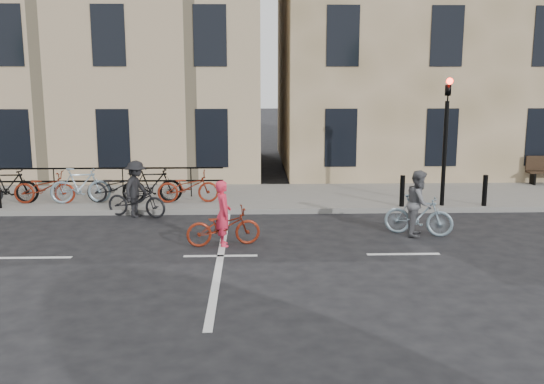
{
  "coord_description": "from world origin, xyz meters",
  "views": [
    {
      "loc": [
        0.7,
        -12.66,
        3.85
      ],
      "look_at": [
        1.17,
        1.61,
        1.1
      ],
      "focal_mm": 40.0,
      "sensor_mm": 36.0,
      "label": 1
    }
  ],
  "objects_px": {
    "cyclist_pink": "(223,223)",
    "cyclist_grey": "(419,209)",
    "traffic_light": "(446,126)",
    "cyclist_dark": "(136,195)"
  },
  "relations": [
    {
      "from": "traffic_light",
      "to": "cyclist_pink",
      "type": "height_order",
      "value": "traffic_light"
    },
    {
      "from": "traffic_light",
      "to": "cyclist_pink",
      "type": "bearing_deg",
      "value": -150.55
    },
    {
      "from": "traffic_light",
      "to": "cyclist_grey",
      "type": "distance_m",
      "value": 3.57
    },
    {
      "from": "traffic_light",
      "to": "cyclist_dark",
      "type": "bearing_deg",
      "value": -176.53
    },
    {
      "from": "cyclist_pink",
      "to": "traffic_light",
      "type": "bearing_deg",
      "value": -71.61
    },
    {
      "from": "cyclist_pink",
      "to": "cyclist_grey",
      "type": "relative_size",
      "value": 1.04
    },
    {
      "from": "traffic_light",
      "to": "cyclist_dark",
      "type": "relative_size",
      "value": 2.09
    },
    {
      "from": "cyclist_pink",
      "to": "cyclist_grey",
      "type": "bearing_deg",
      "value": -91.97
    },
    {
      "from": "cyclist_pink",
      "to": "cyclist_dark",
      "type": "relative_size",
      "value": 0.96
    },
    {
      "from": "cyclist_dark",
      "to": "cyclist_pink",
      "type": "bearing_deg",
      "value": -120.42
    }
  ]
}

